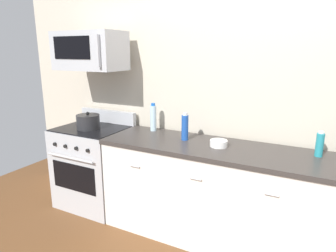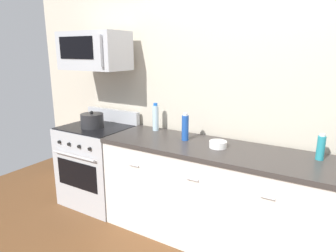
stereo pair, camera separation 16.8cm
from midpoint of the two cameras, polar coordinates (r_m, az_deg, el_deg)
name	(u,v)px [view 1 (the left image)]	position (r m, az deg, el deg)	size (l,w,h in m)	color
ground_plane	(237,244)	(3.03, 11.46, -21.34)	(6.85, 6.85, 0.00)	brown
back_wall	(256,95)	(2.90, 15.06, 5.83)	(5.71, 0.10, 2.70)	beige
counter_unit	(240,199)	(2.79, 11.93, -13.63)	(2.62, 0.66, 0.92)	silver
range_oven	(94,166)	(3.56, -15.30, -7.36)	(0.76, 0.69, 1.07)	#B7BABF
microwave	(90,51)	(3.36, -16.23, 13.70)	(0.74, 0.44, 0.40)	#B7BABF
bottle_soda_blue	(185,127)	(2.82, 1.57, -0.23)	(0.07, 0.07, 0.26)	#1E4CA5
bottle_water_clear	(153,118)	(3.15, -4.38, 1.58)	(0.07, 0.07, 0.30)	silver
bottle_dish_soap	(320,144)	(2.64, 25.56, -3.24)	(0.06, 0.06, 0.21)	teal
bowl_white_ceramic	(219,143)	(2.67, 7.96, -3.31)	(0.16, 0.16, 0.06)	white
stockpot	(88,122)	(3.37, -16.49, 0.79)	(0.25, 0.25, 0.19)	#262628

